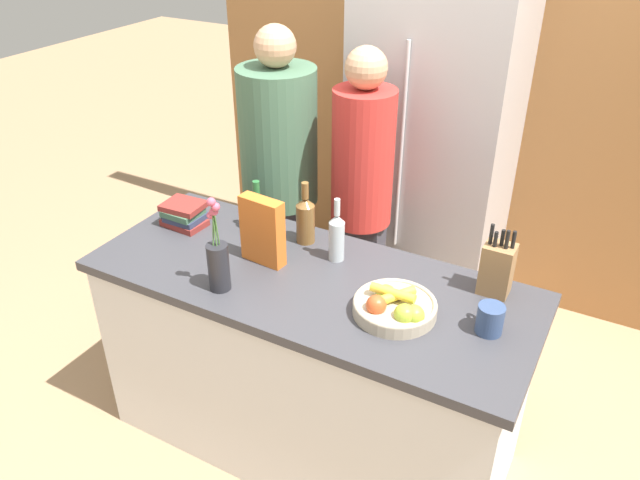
# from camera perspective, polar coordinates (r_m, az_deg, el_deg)

# --- Properties ---
(ground_plane) EXTENTS (14.00, 14.00, 0.00)m
(ground_plane) POSITION_cam_1_polar(r_m,az_deg,el_deg) (2.98, -0.86, -17.62)
(ground_plane) COLOR #A37F5B
(kitchen_island) EXTENTS (1.74, 0.71, 0.88)m
(kitchen_island) POSITION_cam_1_polar(r_m,az_deg,el_deg) (2.66, -0.94, -11.28)
(kitchen_island) COLOR silver
(kitchen_island) RESTS_ON ground_plane
(back_wall_wood) EXTENTS (2.94, 0.12, 2.60)m
(back_wall_wood) POSITION_cam_1_polar(r_m,az_deg,el_deg) (3.60, 12.27, 15.16)
(back_wall_wood) COLOR #9E6B3D
(back_wall_wood) RESTS_ON ground_plane
(refrigerator) EXTENTS (0.78, 0.63, 1.92)m
(refrigerator) POSITION_cam_1_polar(r_m,az_deg,el_deg) (3.37, 10.29, 8.15)
(refrigerator) COLOR #B7B7BC
(refrigerator) RESTS_ON ground_plane
(fruit_bowl) EXTENTS (0.30, 0.30, 0.10)m
(fruit_bowl) POSITION_cam_1_polar(r_m,az_deg,el_deg) (2.20, 6.85, -6.03)
(fruit_bowl) COLOR tan
(fruit_bowl) RESTS_ON kitchen_island
(knife_block) EXTENTS (0.11, 0.09, 0.28)m
(knife_block) POSITION_cam_1_polar(r_m,az_deg,el_deg) (2.34, 15.88, -2.50)
(knife_block) COLOR olive
(knife_block) RESTS_ON kitchen_island
(flower_vase) EXTENTS (0.08, 0.08, 0.38)m
(flower_vase) POSITION_cam_1_polar(r_m,az_deg,el_deg) (2.30, -9.29, -1.98)
(flower_vase) COLOR #232328
(flower_vase) RESTS_ON kitchen_island
(cereal_box) EXTENTS (0.19, 0.08, 0.28)m
(cereal_box) POSITION_cam_1_polar(r_m,az_deg,el_deg) (2.43, -5.28, 0.85)
(cereal_box) COLOR orange
(cereal_box) RESTS_ON kitchen_island
(coffee_mug) EXTENTS (0.10, 0.12, 0.10)m
(coffee_mug) POSITION_cam_1_polar(r_m,az_deg,el_deg) (2.18, 15.25, -6.94)
(coffee_mug) COLOR #334770
(coffee_mug) RESTS_ON kitchen_island
(book_stack) EXTENTS (0.19, 0.15, 0.10)m
(book_stack) POSITION_cam_1_polar(r_m,az_deg,el_deg) (2.78, -12.32, 2.29)
(book_stack) COLOR maroon
(book_stack) RESTS_ON kitchen_island
(bottle_oil) EXTENTS (0.08, 0.08, 0.23)m
(bottle_oil) POSITION_cam_1_polar(r_m,az_deg,el_deg) (2.68, -5.74, 2.72)
(bottle_oil) COLOR #286633
(bottle_oil) RESTS_ON kitchen_island
(bottle_vinegar) EXTENTS (0.08, 0.08, 0.27)m
(bottle_vinegar) POSITION_cam_1_polar(r_m,az_deg,el_deg) (2.57, -1.34, 1.95)
(bottle_vinegar) COLOR brown
(bottle_vinegar) RESTS_ON kitchen_island
(bottle_wine) EXTENTS (0.06, 0.06, 0.27)m
(bottle_wine) POSITION_cam_1_polar(r_m,az_deg,el_deg) (2.45, 1.53, 0.37)
(bottle_wine) COLOR #B2BCC1
(bottle_wine) RESTS_ON kitchen_island
(person_at_sink) EXTENTS (0.38, 0.38, 1.65)m
(person_at_sink) POSITION_cam_1_polar(r_m,az_deg,el_deg) (3.11, -3.70, 5.83)
(person_at_sink) COLOR #383842
(person_at_sink) RESTS_ON ground_plane
(person_in_blue) EXTENTS (0.29, 0.29, 1.60)m
(person_in_blue) POSITION_cam_1_polar(r_m,az_deg,el_deg) (2.96, 3.81, 4.21)
(person_in_blue) COLOR #383842
(person_in_blue) RESTS_ON ground_plane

